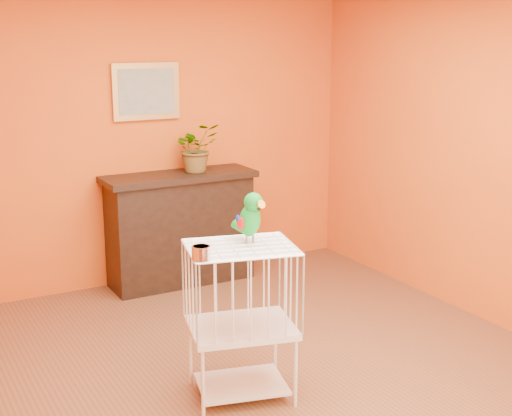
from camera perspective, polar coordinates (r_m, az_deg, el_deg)
ground at (r=4.96m, az=1.18°, el=-13.15°), size 4.50×4.50×0.00m
room_shell at (r=4.47m, az=1.28°, el=5.24°), size 4.50×4.50×4.50m
console_cabinet at (r=6.55m, az=-6.08°, el=-1.64°), size 1.38×0.50×1.03m
potted_plant at (r=6.49m, az=-4.83°, el=4.42°), size 0.42×0.46×0.34m
framed_picture at (r=6.46m, az=-8.77°, el=9.20°), size 0.62×0.04×0.50m
birdcage at (r=4.49m, az=-1.20°, el=-8.94°), size 0.74×0.64×0.99m
feed_cup at (r=4.07m, az=-4.41°, el=-3.57°), size 0.11×0.11×0.08m
parrot at (r=4.36m, az=-0.49°, el=-0.71°), size 0.17×0.29×0.33m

